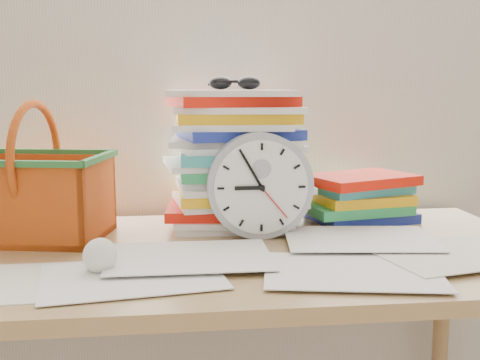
{
  "coord_description": "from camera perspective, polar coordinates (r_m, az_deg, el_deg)",
  "views": [
    {
      "loc": [
        -0.1,
        0.39,
        1.09
      ],
      "look_at": [
        0.05,
        1.6,
        0.9
      ],
      "focal_mm": 45.0,
      "sensor_mm": 36.0,
      "label": 1
    }
  ],
  "objects": [
    {
      "name": "curtain",
      "position": [
        1.61,
        -3.45,
        16.48
      ],
      "size": [
        2.4,
        0.01,
        2.5
      ],
      "primitive_type": "cube",
      "color": "silver",
      "rests_on": "room_shell"
    },
    {
      "name": "desk",
      "position": [
        1.28,
        -2.13,
        -9.8
      ],
      "size": [
        1.4,
        0.7,
        0.75
      ],
      "color": "#A17D4B",
      "rests_on": "ground"
    },
    {
      "name": "paper_stack",
      "position": [
        1.46,
        -0.44,
        2.1
      ],
      "size": [
        0.34,
        0.28,
        0.33
      ],
      "primitive_type": null,
      "rotation": [
        0.0,
        0.0,
        0.04
      ],
      "color": "white",
      "rests_on": "desk"
    },
    {
      "name": "clock",
      "position": [
        1.34,
        1.89,
        -0.53
      ],
      "size": [
        0.24,
        0.05,
        0.24
      ],
      "primitive_type": "cylinder",
      "rotation": [
        1.57,
        0.0,
        0.0
      ],
      "color": "#A1A6AE",
      "rests_on": "desk"
    },
    {
      "name": "sunglasses",
      "position": [
        1.46,
        -0.5,
        9.18
      ],
      "size": [
        0.18,
        0.16,
        0.04
      ],
      "primitive_type": null,
      "rotation": [
        0.0,
        0.0,
        -0.34
      ],
      "color": "black",
      "rests_on": "paper_stack"
    },
    {
      "name": "book_stack",
      "position": [
        1.53,
        11.07,
        -1.67
      ],
      "size": [
        0.33,
        0.28,
        0.12
      ],
      "primitive_type": null,
      "rotation": [
        0.0,
        0.0,
        0.27
      ],
      "color": "white",
      "rests_on": "desk"
    },
    {
      "name": "basket",
      "position": [
        1.4,
        -18.74,
        0.74
      ],
      "size": [
        0.34,
        0.29,
        0.3
      ],
      "primitive_type": null,
      "rotation": [
        0.0,
        0.0,
        -0.21
      ],
      "color": "#D95915",
      "rests_on": "desk"
    },
    {
      "name": "crumpled_ball",
      "position": [
        1.13,
        -13.16,
        -6.98
      ],
      "size": [
        0.06,
        0.06,
        0.06
      ],
      "primitive_type": "sphere",
      "color": "white",
      "rests_on": "desk"
    },
    {
      "name": "scattered_papers",
      "position": [
        1.26,
        -2.15,
        -6.33
      ],
      "size": [
        1.26,
        0.42,
        0.02
      ],
      "primitive_type": null,
      "color": "white",
      "rests_on": "desk"
    }
  ]
}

